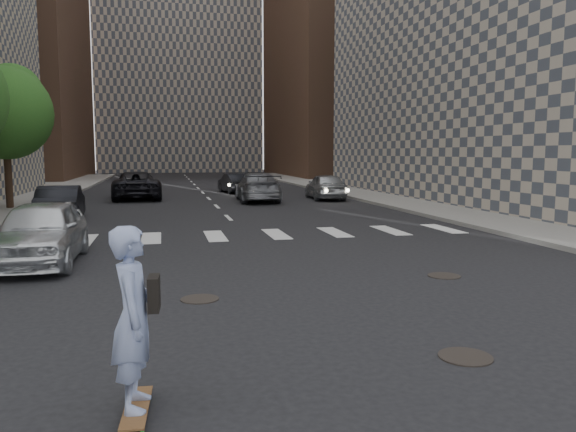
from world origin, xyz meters
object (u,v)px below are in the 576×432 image
at_px(traffic_car_c, 136,185).
at_px(silver_sedan, 40,232).
at_px(skateboarder, 134,318).
at_px(traffic_car_d, 325,186).
at_px(tree_c, 7,109).
at_px(traffic_car_b, 257,187).
at_px(traffic_car_e, 234,183).
at_px(traffic_car_a, 61,203).

bearing_deg(traffic_car_c, silver_sedan, 82.60).
xyz_separation_m(skateboarder, traffic_car_d, (9.42, 25.23, -0.27)).
bearing_deg(traffic_car_c, tree_c, 42.33).
height_order(tree_c, traffic_car_b, tree_c).
bearing_deg(traffic_car_c, traffic_car_d, 162.87).
height_order(skateboarder, silver_sedan, skateboarder).
bearing_deg(traffic_car_d, traffic_car_b, 9.12).
height_order(skateboarder, traffic_car_e, skateboarder).
bearing_deg(tree_c, traffic_car_c, 45.60).
height_order(silver_sedan, traffic_car_a, silver_sedan).
relative_size(traffic_car_d, traffic_car_e, 1.11).
bearing_deg(skateboarder, traffic_car_c, 96.09).
bearing_deg(traffic_car_e, traffic_car_a, 51.03).
bearing_deg(traffic_car_b, skateboarder, 80.65).
height_order(silver_sedan, traffic_car_d, silver_sedan).
distance_m(silver_sedan, traffic_car_b, 18.09).
height_order(skateboarder, traffic_car_b, skateboarder).
bearing_deg(tree_c, skateboarder, -73.72).
bearing_deg(traffic_car_d, silver_sedan, 58.17).
relative_size(tree_c, traffic_car_b, 1.22).
height_order(traffic_car_c, traffic_car_e, traffic_car_c).
bearing_deg(silver_sedan, traffic_car_e, 72.13).
bearing_deg(silver_sedan, traffic_car_a, 96.67).
xyz_separation_m(silver_sedan, traffic_car_a, (-1.00, 8.95, -0.07)).
distance_m(traffic_car_a, traffic_car_c, 10.54).
relative_size(skateboarder, silver_sedan, 0.43).
xyz_separation_m(silver_sedan, traffic_car_d, (12.00, 16.59, -0.02)).
relative_size(traffic_car_a, traffic_car_b, 0.79).
height_order(tree_c, traffic_car_e, tree_c).
bearing_deg(traffic_car_e, traffic_car_c, 24.22).
distance_m(skateboarder, traffic_car_d, 26.93).
distance_m(skateboarder, traffic_car_b, 25.45).
relative_size(tree_c, silver_sedan, 1.46).
xyz_separation_m(skateboarder, traffic_car_a, (-3.58, 17.58, -0.32)).
distance_m(silver_sedan, traffic_car_d, 20.47).
bearing_deg(traffic_car_a, tree_c, -61.75).
xyz_separation_m(traffic_car_a, traffic_car_c, (2.39, 10.26, 0.09)).
relative_size(tree_c, skateboarder, 3.38).
bearing_deg(traffic_car_c, traffic_car_b, 152.47).
distance_m(traffic_car_d, traffic_car_e, 7.84).
bearing_deg(traffic_car_d, skateboarder, 73.58).
distance_m(skateboarder, silver_sedan, 9.02).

